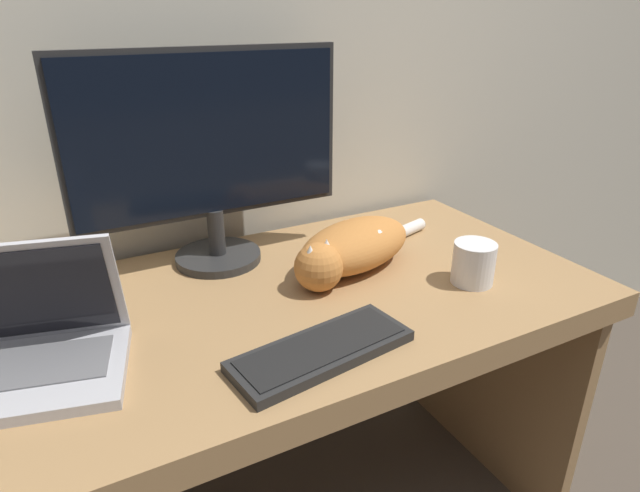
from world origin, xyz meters
The scene contains 7 objects.
wall_back centered at (0.00, 0.77, 1.30)m, with size 6.40×0.06×2.60m.
desk centered at (0.00, 0.35, 0.59)m, with size 1.52×0.71×0.75m.
monitor centered at (-0.01, 0.59, 1.02)m, with size 0.63×0.21×0.50m.
laptop centered at (-0.42, 0.31, 0.80)m, with size 0.35×0.29×0.23m.
external_keyboard centered at (0.03, 0.12, 0.76)m, with size 0.35×0.17×0.02m.
cat centered at (0.26, 0.40, 0.81)m, with size 0.48×0.26×0.11m.
coffee_mug centered at (0.47, 0.21, 0.80)m, with size 0.09×0.09×0.10m.
Camera 1 is at (-0.34, -0.58, 1.32)m, focal length 30.00 mm.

